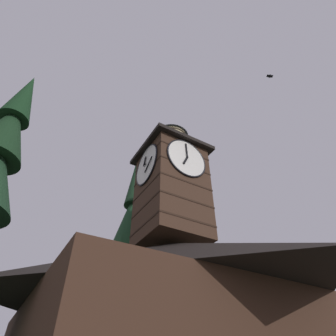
# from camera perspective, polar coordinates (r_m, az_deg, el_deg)

# --- Properties ---
(building_main) EXTENTS (12.60, 12.42, 7.50)m
(building_main) POSITION_cam_1_polar(r_m,az_deg,el_deg) (13.96, 0.88, -28.85)
(building_main) COLOR #41291C
(building_main) RESTS_ON ground_plane
(clock_tower) EXTENTS (4.11, 4.11, 9.17)m
(clock_tower) POSITION_cam_1_polar(r_m,az_deg,el_deg) (17.19, 0.66, -3.12)
(clock_tower) COLOR #422B1E
(clock_tower) RESTS_ON building_main
(pine_tree_behind) EXTENTS (5.83, 5.83, 19.01)m
(pine_tree_behind) POSITION_cam_1_polar(r_m,az_deg,el_deg) (20.38, -7.92, -21.77)
(pine_tree_behind) COLOR #473323
(pine_tree_behind) RESTS_ON ground_plane
(moon) EXTENTS (1.97, 1.97, 1.97)m
(moon) POSITION_cam_1_polar(r_m,az_deg,el_deg) (47.79, -8.67, -27.98)
(moon) COLOR silver
(flying_bird_high) EXTENTS (0.52, 0.37, 0.16)m
(flying_bird_high) POSITION_cam_1_polar(r_m,az_deg,el_deg) (23.82, 19.90, 17.08)
(flying_bird_high) COLOR black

